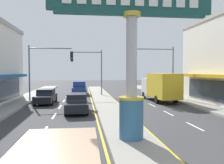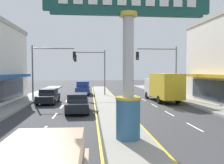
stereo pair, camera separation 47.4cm
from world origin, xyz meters
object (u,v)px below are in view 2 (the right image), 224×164
sedan_mid_left_lane (78,103)px  traffic_light_right_side (162,63)px  traffic_light_median_far (94,65)px  sedan_near_left_lane (49,96)px  district_sign (128,54)px  traffic_light_left_side (49,63)px  suv_kerb_right (83,88)px  box_truck_near_right_lane (163,86)px

sedan_mid_left_lane → traffic_light_right_side: bearing=36.8°
traffic_light_median_far → sedan_mid_left_lane: bearing=-97.0°
sedan_near_left_lane → traffic_light_median_far: bearing=54.9°
district_sign → traffic_light_median_far: size_ratio=1.26×
traffic_light_median_far → traffic_light_right_side: bearing=-34.9°
traffic_light_left_side → suv_kerb_right: bearing=63.2°
traffic_light_left_side → box_truck_near_right_lane: bearing=-7.4°
traffic_light_left_side → sedan_mid_left_lane: traffic_light_left_side is taller
traffic_light_median_far → sedan_near_left_lane: 9.05m
traffic_light_median_far → suv_kerb_right: traffic_light_median_far is taller
traffic_light_right_side → sedan_mid_left_lane: size_ratio=1.43×
district_sign → traffic_light_left_side: bearing=112.5°
district_sign → box_truck_near_right_lane: size_ratio=1.12×
traffic_light_left_side → sedan_near_left_lane: (0.29, -1.89, -3.46)m
sedan_near_left_lane → suv_kerb_right: size_ratio=0.93×
traffic_light_right_side → sedan_near_left_lane: bearing=-173.2°
district_sign → sedan_near_left_lane: district_sign is taller
suv_kerb_right → traffic_light_left_side: bearing=-116.8°
traffic_light_right_side → sedan_near_left_lane: (-12.52, -1.49, -3.46)m
suv_kerb_right → sedan_mid_left_lane: bearing=-90.0°
traffic_light_median_far → box_truck_near_right_lane: bearing=-41.4°
box_truck_near_right_lane → suv_kerb_right: bearing=135.9°
traffic_light_right_side → sedan_mid_left_lane: 12.03m
traffic_light_median_far → sedan_mid_left_lane: size_ratio=1.43×
traffic_light_left_side → traffic_light_right_side: bearing=-1.8°
box_truck_near_right_lane → traffic_light_median_far: bearing=138.6°
traffic_light_right_side → sedan_mid_left_lane: traffic_light_right_side is taller
traffic_light_median_far → district_sign: bearing=-86.3°
traffic_light_right_side → box_truck_near_right_lane: (-0.21, -1.24, -2.55)m
district_sign → sedan_mid_left_lane: 9.24m
box_truck_near_right_lane → traffic_light_right_side: bearing=80.5°
district_sign → suv_kerb_right: bearing=97.1°
district_sign → traffic_light_median_far: (-1.30, 20.40, 0.03)m
district_sign → sedan_mid_left_lane: size_ratio=1.80×
traffic_light_left_side → traffic_light_right_side: same height
box_truck_near_right_lane → sedan_mid_left_lane: 10.69m
box_truck_near_right_lane → district_sign: bearing=-114.2°
district_sign → suv_kerb_right: district_sign is taller
district_sign → traffic_light_right_side: (6.40, 15.03, 0.08)m
district_sign → traffic_light_right_side: size_ratio=1.26×
district_sign → sedan_near_left_lane: size_ratio=1.80×
sedan_near_left_lane → district_sign: bearing=-65.7°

